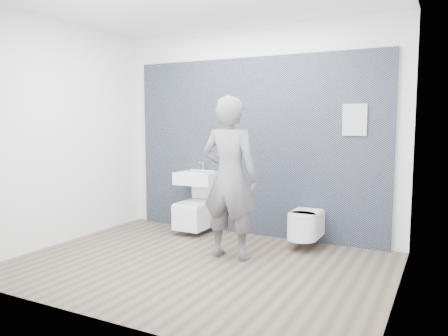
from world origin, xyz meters
The scene contains 8 objects.
ground centered at (0.00, 0.00, 0.00)m, with size 4.00×4.00×0.00m, color brown.
room_shell centered at (0.00, 0.00, 1.74)m, with size 4.00×4.00×4.00m.
tile_wall centered at (0.00, 1.47, 0.00)m, with size 3.60×0.06×2.40m, color black.
washbasin centered at (-0.73, 1.23, 0.77)m, with size 0.57×0.43×0.43m.
toilet_square centered at (-0.73, 1.15, 0.28)m, with size 0.40×0.58×0.79m.
toilet_rounded centered at (0.83, 1.14, 0.29)m, with size 0.35×0.60×0.32m.
info_placard centered at (1.34, 1.43, 0.00)m, with size 0.29×0.03×0.38m, color white.
visitor centered at (0.19, 0.38, 0.92)m, with size 0.67×0.44×1.83m, color slate.
Camera 1 is at (2.36, -3.97, 1.55)m, focal length 35.00 mm.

